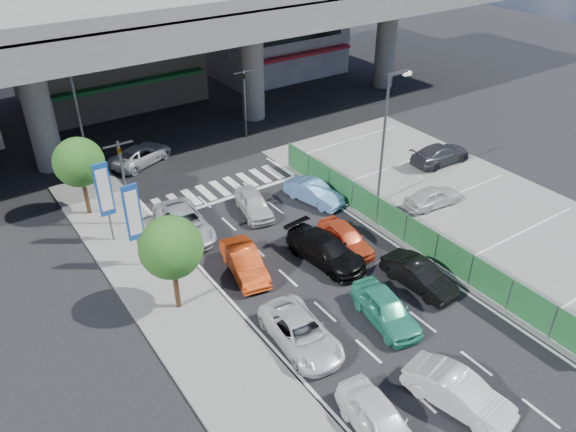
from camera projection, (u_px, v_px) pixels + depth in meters
ground at (352, 299)px, 26.40m from camera, size 120.00×120.00×0.00m
parking_lot at (474, 212)px, 33.05m from camera, size 12.00×28.00×0.06m
sidewalk_left at (179, 307)px, 25.82m from camera, size 4.00×30.00×0.12m
fence_run at (419, 238)px, 29.16m from camera, size 0.16×22.00×1.80m
expressway at (147, 19)px, 37.23m from camera, size 64.00×14.00×10.75m
building_center at (97, 10)px, 45.60m from camera, size 14.00×10.90×15.00m
building_east at (269, 8)px, 53.35m from camera, size 12.00×10.90×12.00m
traffic_light_left at (121, 163)px, 29.78m from camera, size 1.60×1.24×5.20m
traffic_light_right at (244, 86)px, 40.30m from camera, size 1.60×1.24×5.20m
street_lamp_right at (387, 129)px, 31.53m from camera, size 1.65×0.22×8.00m
street_lamp_left at (81, 114)px, 33.50m from camera, size 1.65×0.22×8.00m
signboard_near at (133, 215)px, 26.95m from camera, size 0.80×0.14×4.70m
signboard_far at (104, 192)px, 28.86m from camera, size 0.80×0.14×4.70m
tree_near at (171, 248)px, 24.07m from camera, size 2.80×2.80×4.80m
tree_far at (79, 162)px, 31.06m from camera, size 2.80×2.80×4.80m
van_white_back_left at (380, 422)px, 19.71m from camera, size 2.07×4.19×1.37m
hatch_white_back_mid at (459, 392)px, 20.81m from camera, size 2.39×4.41×1.38m
sedan_white_mid_left at (301, 333)px, 23.57m from camera, size 2.46×4.71×1.27m
taxi_teal_mid at (386, 309)px, 24.77m from camera, size 2.26×4.26×1.38m
hatch_black_mid_right at (419, 275)px, 26.86m from camera, size 1.59×4.03×1.31m
taxi_orange_left at (244, 262)px, 27.76m from camera, size 2.16×4.22×1.33m
sedan_black_mid at (326, 250)px, 28.60m from camera, size 2.47×4.95×1.38m
taxi_orange_right at (346, 238)px, 29.59m from camera, size 1.87×3.94×1.30m
wagon_silver_front_left at (184, 223)px, 30.75m from camera, size 2.73×5.15×1.38m
sedan_white_front_mid at (254, 204)px, 32.63m from camera, size 2.31×4.01×1.28m
kei_truck_front_right at (314, 192)px, 33.79m from camera, size 2.21×4.08×1.28m
crossing_wagon_silver at (141, 155)px, 38.25m from camera, size 5.05×3.76×1.27m
parked_sedan_white at (433, 196)px, 33.30m from camera, size 3.70×1.75×1.22m
parked_sedan_dgrey at (441, 154)px, 38.15m from camera, size 4.59×1.91×1.33m
traffic_cone at (385, 220)px, 31.57m from camera, size 0.42×0.42×0.63m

